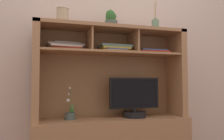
# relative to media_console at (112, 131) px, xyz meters

# --- Properties ---
(back_wall) EXTENTS (6.00, 0.02, 2.80)m
(back_wall) POSITION_rel_media_console_xyz_m (0.00, 0.23, 0.98)
(back_wall) COLOR beige
(back_wall) RESTS_ON ground
(media_console) EXTENTS (1.41, 0.45, 1.38)m
(media_console) POSITION_rel_media_console_xyz_m (0.00, 0.00, 0.00)
(media_console) COLOR #A1714B
(media_console) RESTS_ON ground
(tv_monitor) EXTENTS (0.48, 0.21, 0.37)m
(tv_monitor) POSITION_rel_media_console_xyz_m (0.21, -0.04, 0.28)
(tv_monitor) COLOR black
(tv_monitor) RESTS_ON media_console
(potted_orchid) EXTENTS (0.11, 0.11, 0.29)m
(potted_orchid) POSITION_rel_media_console_xyz_m (-0.38, 0.02, 0.16)
(potted_orchid) COLOR #445451
(potted_orchid) RESTS_ON media_console
(magazine_stack_left) EXTENTS (0.33, 0.23, 0.06)m
(magazine_stack_left) POSITION_rel_media_console_xyz_m (0.03, -0.00, 0.76)
(magazine_stack_left) COLOR #C38C3A
(magazine_stack_left) RESTS_ON media_console
(magazine_stack_centre) EXTENTS (0.33, 0.24, 0.04)m
(magazine_stack_centre) POSITION_rel_media_console_xyz_m (0.42, 0.00, 0.75)
(magazine_stack_centre) COLOR #A32C24
(magazine_stack_centre) RESTS_ON media_console
(magazine_stack_right) EXTENTS (0.33, 0.23, 0.07)m
(magazine_stack_right) POSITION_rel_media_console_xyz_m (-0.43, 0.03, 0.76)
(magazine_stack_right) COLOR gold
(magazine_stack_right) RESTS_ON media_console
(diffuser_bottle) EXTENTS (0.07, 0.07, 0.30)m
(diffuser_bottle) POSITION_rel_media_console_xyz_m (0.46, 0.01, 1.02)
(diffuser_bottle) COLOR slate
(diffuser_bottle) RESTS_ON media_console
(potted_succulent) EXTENTS (0.14, 0.14, 0.19)m
(potted_succulent) POSITION_rel_media_console_xyz_m (-0.00, 0.02, 1.04)
(potted_succulent) COLOR #445448
(potted_succulent) RESTS_ON media_console
(ceramic_vase) EXTENTS (0.11, 0.11, 0.14)m
(ceramic_vase) POSITION_rel_media_console_xyz_m (-0.46, -0.01, 1.03)
(ceramic_vase) COLOR tan
(ceramic_vase) RESTS_ON media_console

